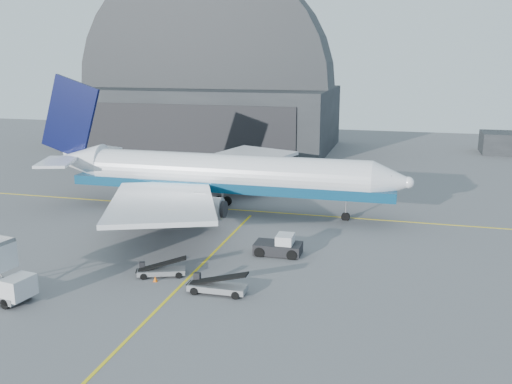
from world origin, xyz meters
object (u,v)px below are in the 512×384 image
(pushback_tug, at_px, (279,247))
(belt_loader_b, at_px, (217,286))
(airliner, at_px, (214,174))
(belt_loader_a, at_px, (161,270))

(pushback_tug, bearing_deg, belt_loader_b, -106.27)
(airliner, xyz_separation_m, pushback_tug, (10.85, -13.00, -3.75))
(pushback_tug, distance_m, belt_loader_b, 10.43)
(airliner, relative_size, belt_loader_a, 10.64)
(airliner, bearing_deg, belt_loader_b, -70.78)
(airliner, bearing_deg, pushback_tug, -50.14)
(airliner, relative_size, belt_loader_b, 9.33)
(airliner, height_order, belt_loader_a, airliner)
(pushback_tug, bearing_deg, airliner, 129.29)
(airliner, height_order, pushback_tug, airliner)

